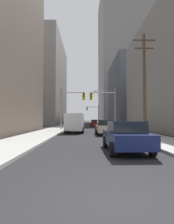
{
  "coord_description": "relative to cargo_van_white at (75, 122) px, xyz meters",
  "views": [
    {
      "loc": [
        -0.56,
        -3.49,
        1.62
      ],
      "look_at": [
        0.0,
        35.08,
        3.08
      ],
      "focal_mm": 30.32,
      "sensor_mm": 36.0,
      "label": 1
    }
  ],
  "objects": [
    {
      "name": "utility_pole_right",
      "position": [
        6.92,
        -4.89,
        3.93
      ],
      "size": [
        2.2,
        0.28,
        9.89
      ],
      "color": "brown",
      "rests_on": "ground"
    },
    {
      "name": "building_left_mid_office",
      "position": [
        -17.92,
        32.03,
        10.72
      ],
      "size": [
        25.38,
        26.25,
        24.02
      ],
      "primitive_type": "cube",
      "color": "gray",
      "rests_on": "ground"
    },
    {
      "name": "sedan_beige",
      "position": [
        3.31,
        -3.3,
        -0.52
      ],
      "size": [
        1.95,
        4.22,
        1.52
      ],
      "color": "#C6B793",
      "rests_on": "ground"
    },
    {
      "name": "building_right_far_highrise",
      "position": [
        20.66,
        70.64,
        30.77
      ],
      "size": [
        22.81,
        29.65,
        64.1
      ],
      "primitive_type": "cube",
      "color": "gray",
      "rests_on": "ground"
    },
    {
      "name": "sedan_navy",
      "position": [
        3.2,
        -13.45,
        -0.52
      ],
      "size": [
        1.95,
        4.23,
        1.52
      ],
      "color": "#141E4C",
      "rests_on": "ground"
    },
    {
      "name": "traffic_signal_far_right",
      "position": [
        3.9,
        35.59,
        2.76
      ],
      "size": [
        3.81,
        0.44,
        6.0
      ],
      "color": "gray",
      "rests_on": "ground"
    },
    {
      "name": "sedan_red",
      "position": [
        3.41,
        17.57,
        -0.52
      ],
      "size": [
        1.95,
        4.22,
        1.52
      ],
      "color": "maroon",
      "rests_on": "ground"
    },
    {
      "name": "sidewalk_left",
      "position": [
        -3.21,
        30.59,
        -1.21
      ],
      "size": [
        3.34,
        160.0,
        0.15
      ],
      "primitive_type": "cube",
      "color": "#9E9E99",
      "rests_on": "ground"
    },
    {
      "name": "sidewalk_right",
      "position": [
        6.59,
        30.59,
        -1.21
      ],
      "size": [
        3.34,
        160.0,
        0.15
      ],
      "primitive_type": "cube",
      "color": "#9E9E99",
      "rests_on": "ground"
    },
    {
      "name": "traffic_signal_near_right",
      "position": [
        3.95,
        3.89,
        2.75
      ],
      "size": [
        3.7,
        0.44,
        6.0
      ],
      "color": "gray",
      "rests_on": "ground"
    },
    {
      "name": "traffic_signal_near_left",
      "position": [
        -0.68,
        3.89,
        2.74
      ],
      "size": [
        3.46,
        0.44,
        6.0
      ],
      "color": "gray",
      "rests_on": "ground"
    },
    {
      "name": "sedan_black",
      "position": [
        0.02,
        12.17,
        -0.52
      ],
      "size": [
        1.95,
        4.24,
        1.52
      ],
      "color": "black",
      "rests_on": "ground"
    },
    {
      "name": "cargo_van_white",
      "position": [
        0.0,
        0.0,
        0.0
      ],
      "size": [
        2.18,
        5.28,
        2.26
      ],
      "color": "white",
      "rests_on": "ground"
    },
    {
      "name": "street_lamp_right",
      "position": [
        5.19,
        14.57,
        3.28
      ],
      "size": [
        2.65,
        0.32,
        7.5
      ],
      "color": "gray",
      "rests_on": "ground"
    },
    {
      "name": "ground_plane",
      "position": [
        1.69,
        -19.41,
        -1.29
      ],
      "size": [
        400.0,
        400.0,
        0.0
      ],
      "primitive_type": "plane",
      "color": "black"
    },
    {
      "name": "building_right_mid_block",
      "position": [
        17.7,
        31.99,
        7.82
      ],
      "size": [
        16.65,
        21.87,
        18.21
      ],
      "primitive_type": "cube",
      "color": "#4C515B",
      "rests_on": "ground"
    }
  ]
}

